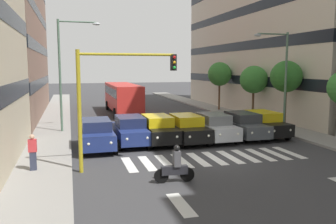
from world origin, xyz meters
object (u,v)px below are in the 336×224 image
car_4 (158,129)px  pedestrian_waiting (33,152)px  motorcycle_with_rider (175,167)px  street_tree_2 (254,80)px  car_0 (264,124)px  car_1 (243,125)px  traffic_light_gantry (109,90)px  street_tree_1 (286,77)px  car_6 (97,134)px  street_lamp_left (281,71)px  car_3 (187,128)px  bus_behind_traffic (123,95)px  car_5 (130,130)px  street_tree_3 (220,74)px  car_2 (214,127)px  street_lamp_right (66,64)px

car_4 → pedestrian_waiting: 8.31m
motorcycle_with_rider → street_tree_2: size_ratio=0.36×
car_0 → car_1: bearing=6.8°
traffic_light_gantry → street_tree_1: (-14.16, -7.38, 0.29)m
car_6 → street_lamp_left: (-13.13, -1.70, 3.55)m
car_0 → car_3: same height
car_4 → car_6: same height
car_3 → bus_behind_traffic: bus_behind_traffic is taller
street_lamp_left → street_tree_2: street_lamp_left is taller
bus_behind_traffic → street_tree_1: size_ratio=2.07×
traffic_light_gantry → pedestrian_waiting: bearing=-7.2°
car_5 → street_tree_3: street_tree_3 is taller
car_1 → street_tree_1: (-4.78, -2.40, 3.12)m
car_5 → street_tree_1: bearing=-169.9°
car_0 → street_tree_2: size_ratio=0.94×
car_0 → car_5: (9.21, -0.01, 0.00)m
car_2 → car_3: 1.90m
car_0 → pedestrian_waiting: size_ratio=2.72×
street_lamp_right → pedestrian_waiting: street_lamp_right is taller
street_lamp_left → street_tree_2: bearing=-102.6°
car_4 → street_tree_3: 17.78m
street_lamp_left → pedestrian_waiting: bearing=19.4°
car_1 → car_4: size_ratio=1.00×
bus_behind_traffic → street_lamp_left: 16.82m
car_3 → street_tree_2: bearing=-139.5°
car_4 → street_lamp_right: bearing=-43.6°
car_5 → street_lamp_left: size_ratio=0.63×
traffic_light_gantry → pedestrian_waiting: size_ratio=3.37×
car_4 → street_lamp_right: (5.39, -5.14, 4.04)m
car_3 → car_4: 1.85m
traffic_light_gantry → motorcycle_with_rider: bearing=133.8°
car_2 → street_tree_3: bearing=-115.1°
car_1 → traffic_light_gantry: traffic_light_gantry is taller
car_5 → traffic_light_gantry: (1.83, 5.19, 2.83)m
car_0 → street_tree_1: size_ratio=0.87×
car_4 → street_tree_2: (-10.74, -7.38, 2.72)m
bus_behind_traffic → street_tree_3: size_ratio=2.05×
street_lamp_left → car_1: bearing=18.7°
car_6 → street_tree_2: size_ratio=0.94×
car_2 → street_tree_1: (-6.90, -2.48, 3.12)m
street_tree_3 → pedestrian_waiting: street_tree_3 is taller
car_3 → street_tree_1: bearing=-163.9°
traffic_light_gantry → street_tree_3: traffic_light_gantry is taller
car_6 → pedestrian_waiting: (3.10, 4.03, 0.11)m
car_1 → motorcycle_with_rider: car_1 is taller
street_lamp_left → pedestrian_waiting: street_lamp_left is taller
car_6 → pedestrian_waiting: bearing=52.5°
pedestrian_waiting → bus_behind_traffic: bearing=-109.5°
street_lamp_right → street_tree_3: size_ratio=1.54×
car_5 → street_tree_3: bearing=-130.9°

